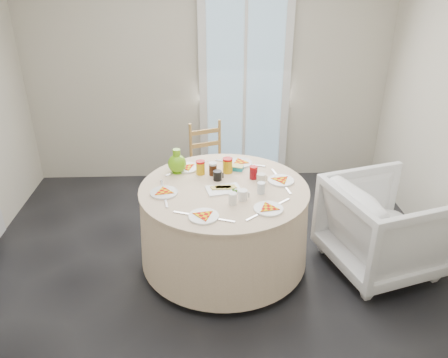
{
  "coord_description": "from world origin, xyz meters",
  "views": [
    {
      "loc": [
        -0.03,
        -2.79,
        2.34
      ],
      "look_at": [
        0.1,
        0.28,
        0.8
      ],
      "focal_mm": 35.0,
      "sensor_mm": 36.0,
      "label": 1
    }
  ],
  "objects_px": {
    "armchair": "(384,226)",
    "green_pitcher": "(177,157)",
    "table": "(224,225)",
    "wooden_chair": "(210,160)"
  },
  "relations": [
    {
      "from": "wooden_chair",
      "to": "armchair",
      "type": "distance_m",
      "value": 1.86
    },
    {
      "from": "armchair",
      "to": "green_pitcher",
      "type": "relative_size",
      "value": 4.19
    },
    {
      "from": "green_pitcher",
      "to": "armchair",
      "type": "bearing_deg",
      "value": -23.97
    },
    {
      "from": "table",
      "to": "wooden_chair",
      "type": "distance_m",
      "value": 1.12
    },
    {
      "from": "wooden_chair",
      "to": "armchair",
      "type": "height_order",
      "value": "wooden_chair"
    },
    {
      "from": "table",
      "to": "armchair",
      "type": "relative_size",
      "value": 1.62
    },
    {
      "from": "table",
      "to": "green_pitcher",
      "type": "height_order",
      "value": "green_pitcher"
    },
    {
      "from": "wooden_chair",
      "to": "green_pitcher",
      "type": "distance_m",
      "value": 0.95
    },
    {
      "from": "wooden_chair",
      "to": "armchair",
      "type": "bearing_deg",
      "value": -60.06
    },
    {
      "from": "wooden_chair",
      "to": "green_pitcher",
      "type": "xyz_separation_m",
      "value": [
        -0.29,
        -0.81,
        0.4
      ]
    }
  ]
}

